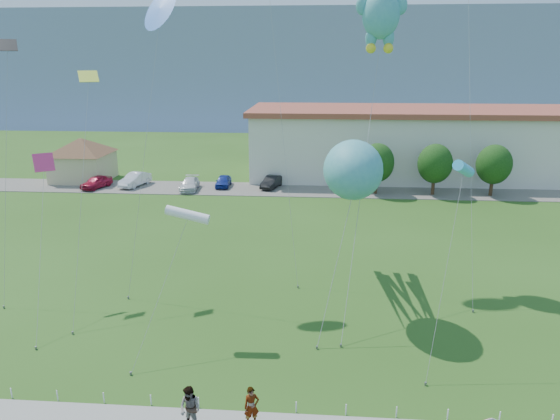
% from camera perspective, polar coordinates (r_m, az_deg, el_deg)
% --- Properties ---
extents(ground, '(160.00, 160.00, 0.00)m').
position_cam_1_polar(ground, '(23.11, -5.91, -19.66)').
color(ground, '#284D15').
rests_on(ground, ground).
extents(parking_strip, '(70.00, 6.00, 0.06)m').
position_cam_1_polar(parking_strip, '(55.13, 0.34, 2.34)').
color(parking_strip, '#59544C').
rests_on(parking_strip, ground).
extents(hill_ridge, '(160.00, 50.00, 25.00)m').
position_cam_1_polar(hill_ridge, '(138.35, 2.83, 16.15)').
color(hill_ridge, gray).
rests_on(hill_ridge, ground).
extents(pavilion, '(9.20, 9.20, 5.00)m').
position_cam_1_polar(pavilion, '(63.60, -21.70, 5.85)').
color(pavilion, tan).
rests_on(pavilion, ground).
extents(warehouse, '(61.00, 15.00, 8.20)m').
position_cam_1_polar(warehouse, '(66.89, 23.92, 7.04)').
color(warehouse, beige).
rests_on(warehouse, ground).
extents(rope_fence, '(26.05, 0.05, 0.50)m').
position_cam_1_polar(rope_fence, '(21.95, -6.56, -21.12)').
color(rope_fence, white).
rests_on(rope_fence, ground).
extents(tree_near, '(3.60, 3.60, 5.47)m').
position_cam_1_polar(tree_near, '(53.68, 11.03, 5.31)').
color(tree_near, '#3F2B19').
rests_on(tree_near, ground).
extents(tree_mid, '(3.60, 3.60, 5.47)m').
position_cam_1_polar(tree_mid, '(54.72, 17.30, 5.08)').
color(tree_mid, '#3F2B19').
rests_on(tree_mid, ground).
extents(tree_far, '(3.60, 3.60, 5.47)m').
position_cam_1_polar(tree_far, '(56.39, 23.26, 4.80)').
color(tree_far, '#3F2B19').
rests_on(tree_far, ground).
extents(pedestrian_left, '(0.69, 0.56, 1.64)m').
position_cam_1_polar(pedestrian_left, '(20.63, -3.27, -21.51)').
color(pedestrian_left, gray).
rests_on(pedestrian_left, sidewalk).
extents(pedestrian_right, '(1.10, 1.00, 1.83)m').
position_cam_1_polar(pedestrian_right, '(20.63, -10.24, -21.45)').
color(pedestrian_right, gray).
rests_on(pedestrian_right, sidewalk).
extents(parked_car_red, '(2.77, 4.31, 1.36)m').
position_cam_1_polar(parked_car_red, '(59.29, -20.25, 3.03)').
color(parked_car_red, '#B01535').
rests_on(parked_car_red, parking_strip).
extents(parked_car_silver, '(2.67, 4.75, 1.48)m').
position_cam_1_polar(parked_car_silver, '(58.89, -16.25, 3.37)').
color(parked_car_silver, silver).
rests_on(parked_car_silver, parking_strip).
extents(parked_car_white, '(2.12, 4.50, 1.27)m').
position_cam_1_polar(parked_car_white, '(55.77, -10.29, 2.94)').
color(parked_car_white, silver).
rests_on(parked_car_white, parking_strip).
extents(parked_car_blue, '(1.54, 3.71, 1.26)m').
position_cam_1_polar(parked_car_blue, '(56.63, -6.49, 3.30)').
color(parked_car_blue, navy).
rests_on(parked_car_blue, parking_strip).
extents(parked_car_black, '(2.43, 4.18, 1.30)m').
position_cam_1_polar(parked_car_black, '(55.79, -0.95, 3.23)').
color(parked_car_black, black).
rests_on(parked_car_black, parking_strip).
extents(octopus_kite, '(3.38, 10.78, 9.70)m').
position_cam_1_polar(octopus_kite, '(27.96, 8.16, 3.78)').
color(octopus_kite, teal).
rests_on(octopus_kite, ground).
extents(teddy_bear_kite, '(4.06, 12.65, 19.19)m').
position_cam_1_polar(teddy_bear_kite, '(33.94, 11.52, 21.66)').
color(teddy_bear_kite, teal).
rests_on(teddy_bear_kite, ground).
extents(small_kite_blue, '(2.88, 4.50, 17.21)m').
position_cam_1_polar(small_kite_blue, '(31.50, -13.63, 20.76)').
color(small_kite_blue, blue).
rests_on(small_kite_blue, ground).
extents(small_kite_white, '(2.15, 5.51, 6.75)m').
position_cam_1_polar(small_kite_white, '(25.22, -10.58, -0.66)').
color(small_kite_white, white).
rests_on(small_kite_white, ground).
extents(small_kite_black, '(1.35, 5.85, 15.00)m').
position_cam_1_polar(small_kite_black, '(34.45, -28.78, 13.10)').
color(small_kite_black, black).
rests_on(small_kite_black, ground).
extents(small_kite_pink, '(2.85, 7.41, 8.46)m').
position_cam_1_polar(small_kite_pink, '(31.55, -25.46, 3.19)').
color(small_kite_pink, '#E63370').
rests_on(small_kite_pink, ground).
extents(small_kite_cyan, '(2.11, 5.11, 9.34)m').
position_cam_1_polar(small_kite_cyan, '(24.53, 20.23, 4.27)').
color(small_kite_cyan, '#35B7F0').
rests_on(small_kite_cyan, ground).
extents(small_kite_yellow, '(1.83, 8.22, 13.22)m').
position_cam_1_polar(small_kite_yellow, '(31.86, -21.23, 11.11)').
color(small_kite_yellow, '#BED532').
rests_on(small_kite_yellow, ground).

